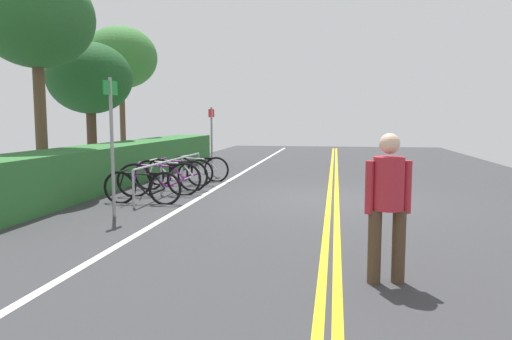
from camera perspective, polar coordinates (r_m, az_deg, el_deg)
ground_plane at (r=10.41m, az=9.08°, el=-3.61°), size 38.91×12.27×0.05m
centre_line_yellow_inner at (r=10.40m, az=9.53°, el=-3.47°), size 35.02×0.10×0.00m
centre_line_yellow_outer at (r=10.40m, az=8.64°, el=-3.46°), size 35.02×0.10×0.00m
bike_lane_stripe_white at (r=10.80m, az=-6.33°, el=-3.07°), size 35.02×0.12×0.00m
bike_rack at (r=11.66m, az=-9.90°, el=0.35°), size 4.56×0.05×0.75m
bicycle_0 at (r=10.00m, az=-13.31°, el=-2.03°), size 0.46×1.65×0.71m
bicycle_1 at (r=10.93m, az=-11.34°, el=-1.09°), size 0.67×1.79×0.79m
bicycle_2 at (r=11.76m, az=-10.03°, el=-0.59°), size 0.46×1.84×0.78m
bicycle_3 at (r=12.56m, az=-9.02°, el=-0.24°), size 0.46×1.78×0.74m
bicycle_4 at (r=13.35m, az=-6.81°, el=0.15°), size 0.46×1.74×0.73m
pedestrian at (r=5.18m, az=15.36°, el=-3.30°), size 0.32×0.48×1.58m
sign_post_near at (r=8.72m, az=-16.71°, el=4.07°), size 0.36×0.10×2.43m
sign_post_far at (r=14.64m, az=-5.28°, el=4.26°), size 0.36×0.09×2.05m
hedge_backdrop at (r=13.77m, az=-15.41°, el=0.91°), size 13.51×1.32×1.04m
tree_mid at (r=12.50m, az=-24.61°, el=15.94°), size 2.62×2.62×5.13m
tree_far_right at (r=15.88m, az=-19.08°, el=10.17°), size 2.57×2.57×4.04m
tree_extra at (r=19.00m, az=-15.71°, el=12.65°), size 2.68×2.68×5.11m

